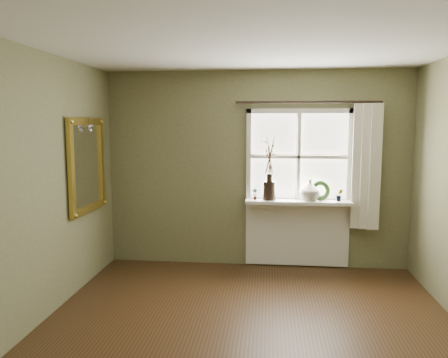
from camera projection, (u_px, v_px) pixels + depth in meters
floor at (247, 348)px, 3.74m from camera, size 4.50×4.50×0.00m
ceiling at (249, 35)px, 3.41m from camera, size 4.50×4.50×0.00m
wall_back at (256, 169)px, 5.84m from camera, size 4.00×0.10×2.60m
wall_left at (12, 194)px, 3.78m from camera, size 0.10×4.50×2.60m
wall_front at (208, 329)px, 1.30m from camera, size 4.00×0.10×2.60m
window_frame at (298, 157)px, 5.69m from camera, size 1.36×0.06×1.24m
window_sill at (298, 202)px, 5.66m from camera, size 1.36×0.26×0.04m
window_apron at (297, 233)px, 5.82m from camera, size 1.36×0.04×0.88m
dark_jug at (269, 191)px, 5.68m from camera, size 0.17×0.17×0.24m
cream_vase at (310, 190)px, 5.62m from camera, size 0.29×0.29×0.27m
wreath at (320, 193)px, 5.65m from camera, size 0.28×0.18×0.27m
potted_plant_left at (255, 194)px, 5.70m from camera, size 0.09×0.07×0.15m
potted_plant_right at (339, 195)px, 5.59m from camera, size 0.09×0.07×0.16m
curtain at (366, 167)px, 5.52m from camera, size 0.36×0.12×1.59m
curtain_rod at (308, 102)px, 5.53m from camera, size 1.84×0.03×0.03m
gilt_mirror at (87, 165)px, 5.13m from camera, size 0.10×0.93×1.11m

